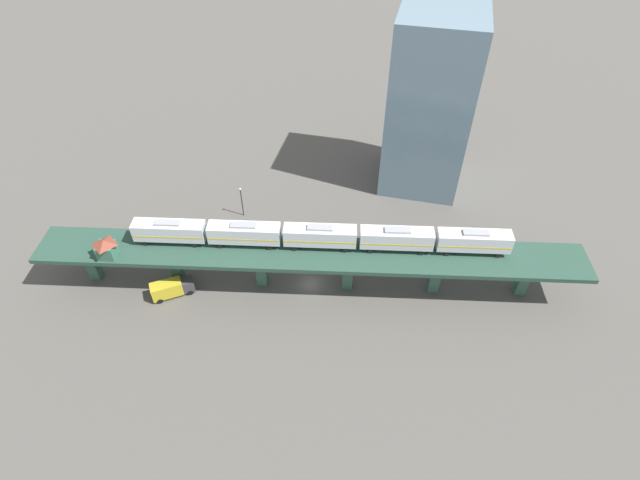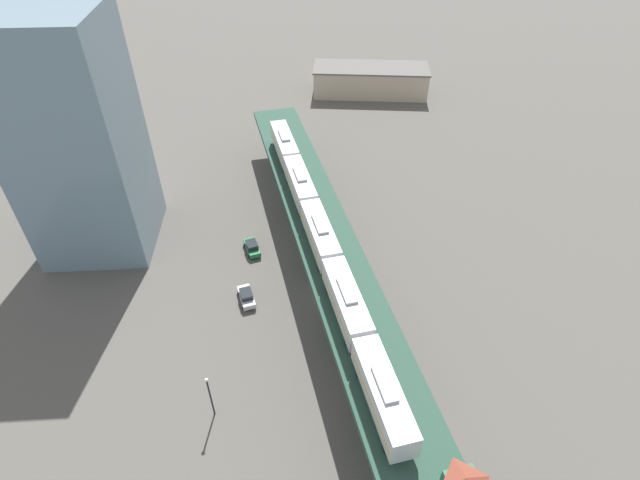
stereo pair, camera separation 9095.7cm
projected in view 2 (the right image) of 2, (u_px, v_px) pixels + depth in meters
The scene contains 9 objects.
ground_plane at pixel (332, 296), 72.70m from camera, with size 400.00×400.00×0.00m, color #4C4944.
elevated_viaduct at pixel (333, 262), 68.06m from camera, with size 24.87×92.01×8.19m.
subway_train at pixel (320, 234), 66.78m from camera, with size 14.02×61.88×4.45m.
street_car_green at pixel (252, 247), 79.76m from camera, with size 3.04×4.74×1.89m.
street_car_silver at pixel (246, 296), 71.44m from camera, with size 2.90×4.72×1.89m.
delivery_truck at pixel (419, 432), 54.59m from camera, with size 5.91×7.22×3.20m.
street_lamp at pixel (210, 394), 55.61m from camera, with size 0.44×0.44×6.94m.
warehouse_building at pixel (370, 80), 125.40m from camera, with size 29.59×13.62×6.80m.
office_tower at pixel (76, 141), 71.50m from camera, with size 16.00×16.00×36.00m.
Camera 2 is at (-4.95, -50.28, 52.95)m, focal length 28.00 mm.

